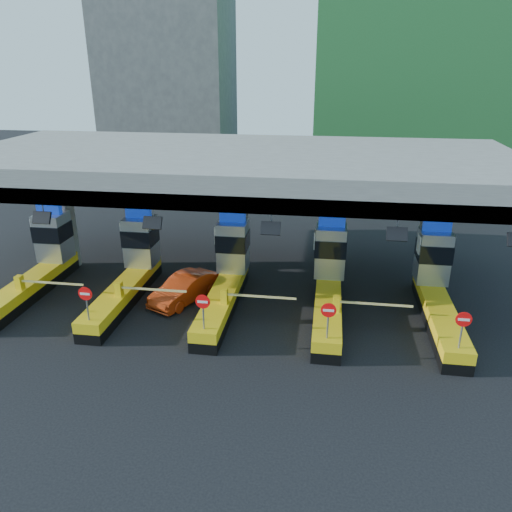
# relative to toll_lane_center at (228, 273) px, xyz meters

# --- Properties ---
(ground) EXTENTS (120.00, 120.00, 0.00)m
(ground) POSITION_rel_toll_lane_center_xyz_m (-0.00, -0.28, -1.40)
(ground) COLOR black
(ground) RESTS_ON ground
(toll_canopy) EXTENTS (28.00, 12.09, 7.00)m
(toll_canopy) POSITION_rel_toll_lane_center_xyz_m (-0.00, 2.59, 4.74)
(toll_canopy) COLOR slate
(toll_canopy) RESTS_ON ground
(toll_lane_far_left) EXTENTS (4.43, 8.00, 4.16)m
(toll_lane_far_left) POSITION_rel_toll_lane_center_xyz_m (-10.00, 0.00, 0.00)
(toll_lane_far_left) COLOR black
(toll_lane_far_left) RESTS_ON ground
(toll_lane_left) EXTENTS (4.43, 8.00, 4.16)m
(toll_lane_left) POSITION_rel_toll_lane_center_xyz_m (-5.00, 0.00, 0.00)
(toll_lane_left) COLOR black
(toll_lane_left) RESTS_ON ground
(toll_lane_center) EXTENTS (4.43, 8.00, 4.16)m
(toll_lane_center) POSITION_rel_toll_lane_center_xyz_m (0.00, 0.00, 0.00)
(toll_lane_center) COLOR black
(toll_lane_center) RESTS_ON ground
(toll_lane_right) EXTENTS (4.43, 8.00, 4.16)m
(toll_lane_right) POSITION_rel_toll_lane_center_xyz_m (5.00, 0.00, 0.00)
(toll_lane_right) COLOR black
(toll_lane_right) RESTS_ON ground
(toll_lane_far_right) EXTENTS (4.43, 8.00, 4.16)m
(toll_lane_far_right) POSITION_rel_toll_lane_center_xyz_m (10.00, 0.00, 0.00)
(toll_lane_far_right) COLOR black
(toll_lane_far_right) RESTS_ON ground
(bg_building_scaffold) EXTENTS (18.00, 12.00, 28.00)m
(bg_building_scaffold) POSITION_rel_toll_lane_center_xyz_m (12.00, 31.72, 12.60)
(bg_building_scaffold) COLOR #1E5926
(bg_building_scaffold) RESTS_ON ground
(bg_building_concrete) EXTENTS (14.00, 10.00, 18.00)m
(bg_building_concrete) POSITION_rel_toll_lane_center_xyz_m (-14.00, 35.72, 7.60)
(bg_building_concrete) COLOR #4C4C49
(bg_building_concrete) RESTS_ON ground
(red_car) EXTENTS (3.02, 4.31, 1.35)m
(red_car) POSITION_rel_toll_lane_center_xyz_m (-2.08, -0.55, -0.72)
(red_car) COLOR #A32C0C
(red_car) RESTS_ON ground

